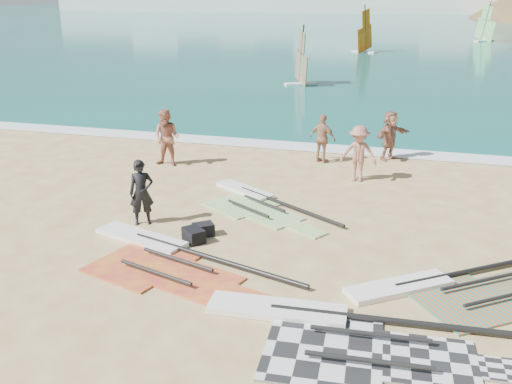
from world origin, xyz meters
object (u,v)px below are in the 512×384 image
(beachgoer_mid, at_px, (358,154))
(gear_bag_near, at_px, (203,230))
(beachgoer_left, at_px, (167,138))
(beachgoer_right, at_px, (390,135))
(rig_grey, at_px, (342,333))
(beachgoer_back, at_px, (323,139))
(person_wetsuit, at_px, (141,193))
(rig_red, at_px, (164,257))
(gear_bag_far, at_px, (194,235))
(rig_orange, at_px, (457,288))
(rig_green, at_px, (256,202))

(beachgoer_mid, bearing_deg, gear_bag_near, -120.13)
(gear_bag_near, height_order, beachgoer_left, beachgoer_left)
(beachgoer_mid, relative_size, beachgoer_right, 1.01)
(rig_grey, distance_m, beachgoer_back, 11.10)
(person_wetsuit, bearing_deg, rig_red, -80.06)
(rig_grey, height_order, beachgoer_back, beachgoer_back)
(rig_grey, height_order, gear_bag_far, gear_bag_far)
(gear_bag_near, relative_size, beachgoer_mid, 0.28)
(gear_bag_near, xyz_separation_m, beachgoer_left, (-3.38, 5.47, 0.85))
(rig_red, xyz_separation_m, person_wetsuit, (-1.42, 1.84, 0.83))
(rig_red, bearing_deg, beachgoer_mid, 79.50)
(rig_orange, distance_m, gear_bag_near, 6.23)
(rig_green, relative_size, beachgoer_right, 2.43)
(gear_bag_near, distance_m, beachgoer_right, 9.36)
(gear_bag_near, relative_size, person_wetsuit, 0.29)
(gear_bag_far, height_order, person_wetsuit, person_wetsuit)
(rig_green, bearing_deg, gear_bag_near, -72.73)
(beachgoer_mid, height_order, beachgoer_back, beachgoer_mid)
(rig_orange, relative_size, gear_bag_near, 10.36)
(rig_orange, height_order, rig_red, rig_red)
(rig_grey, height_order, person_wetsuit, person_wetsuit)
(rig_orange, height_order, person_wetsuit, person_wetsuit)
(rig_grey, distance_m, person_wetsuit, 7.03)
(gear_bag_far, relative_size, beachgoer_left, 0.28)
(gear_bag_far, relative_size, beachgoer_mid, 0.31)
(rig_orange, distance_m, beachgoer_mid, 7.35)
(rig_orange, distance_m, beachgoer_left, 11.66)
(rig_green, height_order, gear_bag_far, gear_bag_far)
(beachgoer_left, bearing_deg, rig_green, -33.35)
(rig_green, relative_size, beachgoer_left, 2.20)
(gear_bag_near, bearing_deg, beachgoer_mid, 58.90)
(rig_red, bearing_deg, person_wetsuit, 145.12)
(rig_red, distance_m, beachgoer_back, 9.18)
(rig_orange, xyz_separation_m, gear_bag_far, (-6.20, 0.84, 0.12))
(beachgoer_mid, bearing_deg, beachgoer_back, 129.67)
(rig_green, bearing_deg, gear_bag_far, -72.56)
(person_wetsuit, distance_m, beachgoer_mid, 7.31)
(gear_bag_far, bearing_deg, rig_grey, -37.36)
(beachgoer_left, bearing_deg, beachgoer_mid, 2.57)
(rig_green, distance_m, beachgoer_mid, 4.05)
(rig_green, height_order, beachgoer_back, beachgoer_back)
(rig_green, xyz_separation_m, rig_orange, (5.42, -3.81, 0.00))
(beachgoer_back, bearing_deg, beachgoer_right, -135.77)
(gear_bag_near, xyz_separation_m, beachgoer_right, (4.17, 8.35, 0.75))
(rig_grey, height_order, beachgoer_mid, beachgoer_mid)
(beachgoer_mid, xyz_separation_m, beachgoer_right, (0.85, 2.85, -0.01))
(beachgoer_mid, bearing_deg, beachgoer_right, 74.40)
(rig_grey, distance_m, rig_green, 6.93)
(rig_red, relative_size, beachgoer_right, 3.21)
(rig_green, height_order, beachgoer_right, beachgoer_right)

